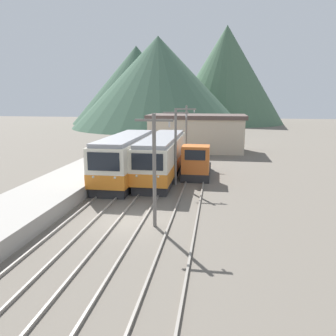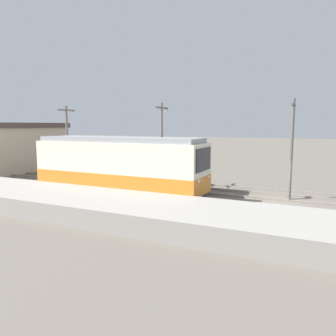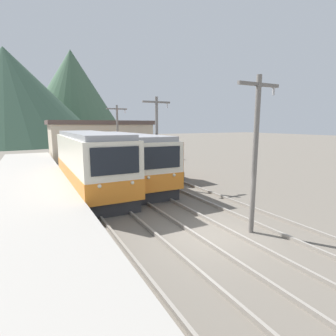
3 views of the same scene
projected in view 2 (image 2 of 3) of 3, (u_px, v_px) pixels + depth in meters
name	position (u px, v px, depth m)	size (l,w,h in m)	color
ground_plane	(276.00, 204.00, 18.95)	(200.00, 200.00, 0.00)	#665E54
platform_left	(256.00, 226.00, 13.30)	(4.50, 54.00, 0.95)	gray
track_left	(269.00, 214.00, 16.62)	(1.54, 60.00, 0.14)	gray
track_center	(276.00, 202.00, 19.12)	(1.54, 60.00, 0.14)	gray
track_right	(282.00, 193.00, 21.81)	(1.54, 60.00, 0.14)	gray
commuter_train_left	(120.00, 170.00, 20.24)	(2.84, 11.04, 3.83)	#28282B
commuter_train_center	(122.00, 165.00, 23.47)	(2.84, 12.41, 3.65)	#28282B
shunting_locomotive	(133.00, 167.00, 26.61)	(2.40, 5.87, 3.00)	#28282B
catenary_mast_near	(292.00, 145.00, 19.81)	(2.00, 0.20, 6.13)	slate
catenary_mast_mid	(162.00, 142.00, 23.57)	(2.00, 0.20, 6.13)	slate
catenary_mast_far	(67.00, 139.00, 27.33)	(2.00, 0.20, 6.13)	slate
station_building	(1.00, 147.00, 31.72)	(12.60, 6.30, 4.78)	beige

